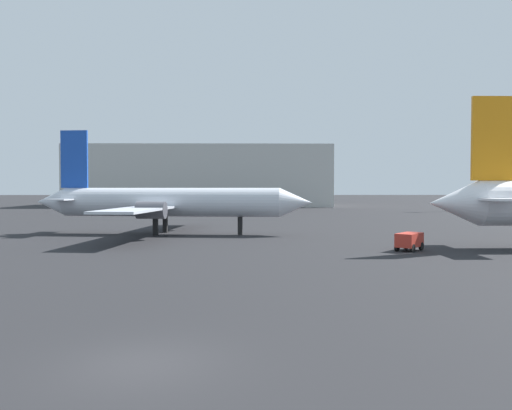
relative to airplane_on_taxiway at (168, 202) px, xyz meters
name	(u,v)px	position (x,y,z in m)	size (l,w,h in m)	color
ground_plane	(141,364)	(5.16, -38.56, -3.19)	(600.00, 600.00, 0.00)	#232326
airplane_on_taxiway	(168,202)	(0.00, 0.00, 0.00)	(28.03, 27.51, 10.40)	silver
baggage_cart	(409,240)	(19.89, -13.89, -2.43)	(2.52, 2.68, 1.30)	red
light_mast_right	(481,158)	(54.67, 52.55, 7.28)	(2.40, 0.50, 18.43)	slate
terminal_building	(202,177)	(-3.66, 81.60, 4.14)	(62.77, 26.71, 14.65)	#B7B7B2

